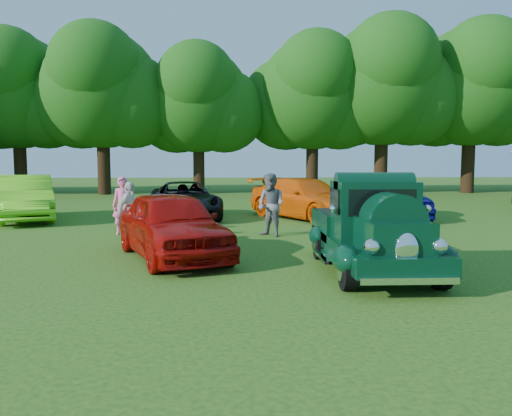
{
  "coord_description": "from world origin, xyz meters",
  "views": [
    {
      "loc": [
        -1.47,
        -10.34,
        2.17
      ],
      "look_at": [
        -0.96,
        1.19,
        1.1
      ],
      "focal_mm": 35.0,
      "sensor_mm": 36.0,
      "label": 1
    }
  ],
  "objects_px": {
    "back_car_orange": "(306,198)",
    "back_car_black": "(184,200)",
    "spectator_grey": "(271,205)",
    "red_convertible": "(172,224)",
    "back_car_lime": "(26,198)",
    "hero_pickup": "(370,232)",
    "spectator_pink": "(123,206)",
    "spectator_white": "(129,211)",
    "back_car_blue": "(393,197)"
  },
  "relations": [
    {
      "from": "back_car_blue",
      "to": "back_car_orange",
      "type": "bearing_deg",
      "value": -177.19
    },
    {
      "from": "back_car_lime",
      "to": "spectator_white",
      "type": "relative_size",
      "value": 3.13
    },
    {
      "from": "hero_pickup",
      "to": "spectator_pink",
      "type": "xyz_separation_m",
      "value": [
        -6.03,
        5.26,
        0.09
      ]
    },
    {
      "from": "red_convertible",
      "to": "back_car_blue",
      "type": "bearing_deg",
      "value": 23.03
    },
    {
      "from": "red_convertible",
      "to": "spectator_white",
      "type": "height_order",
      "value": "spectator_white"
    },
    {
      "from": "red_convertible",
      "to": "spectator_white",
      "type": "relative_size",
      "value": 2.74
    },
    {
      "from": "hero_pickup",
      "to": "red_convertible",
      "type": "relative_size",
      "value": 1.03
    },
    {
      "from": "back_car_orange",
      "to": "spectator_pink",
      "type": "height_order",
      "value": "spectator_pink"
    },
    {
      "from": "spectator_white",
      "to": "back_car_orange",
      "type": "bearing_deg",
      "value": -24.43
    },
    {
      "from": "red_convertible",
      "to": "back_car_orange",
      "type": "bearing_deg",
      "value": 38.91
    },
    {
      "from": "red_convertible",
      "to": "back_car_lime",
      "type": "xyz_separation_m",
      "value": [
        -6.32,
        7.55,
        0.08
      ]
    },
    {
      "from": "hero_pickup",
      "to": "back_car_black",
      "type": "bearing_deg",
      "value": 116.03
    },
    {
      "from": "spectator_white",
      "to": "red_convertible",
      "type": "bearing_deg",
      "value": -126.77
    },
    {
      "from": "back_car_black",
      "to": "red_convertible",
      "type": "bearing_deg",
      "value": -98.77
    },
    {
      "from": "hero_pickup",
      "to": "back_car_black",
      "type": "distance_m",
      "value": 10.54
    },
    {
      "from": "back_car_lime",
      "to": "red_convertible",
      "type": "bearing_deg",
      "value": -73.07
    },
    {
      "from": "red_convertible",
      "to": "back_car_blue",
      "type": "distance_m",
      "value": 10.86
    },
    {
      "from": "hero_pickup",
      "to": "back_car_black",
      "type": "xyz_separation_m",
      "value": [
        -4.62,
        9.47,
        -0.07
      ]
    },
    {
      "from": "back_car_lime",
      "to": "back_car_blue",
      "type": "distance_m",
      "value": 13.9
    },
    {
      "from": "hero_pickup",
      "to": "spectator_white",
      "type": "height_order",
      "value": "hero_pickup"
    },
    {
      "from": "back_car_blue",
      "to": "spectator_pink",
      "type": "relative_size",
      "value": 2.79
    },
    {
      "from": "back_car_lime",
      "to": "back_car_orange",
      "type": "distance_m",
      "value": 10.48
    },
    {
      "from": "red_convertible",
      "to": "back_car_lime",
      "type": "bearing_deg",
      "value": 107.17
    },
    {
      "from": "spectator_grey",
      "to": "spectator_white",
      "type": "height_order",
      "value": "spectator_grey"
    },
    {
      "from": "back_car_orange",
      "to": "back_car_black",
      "type": "bearing_deg",
      "value": 144.69
    },
    {
      "from": "back_car_orange",
      "to": "spectator_grey",
      "type": "xyz_separation_m",
      "value": [
        -1.67,
        -4.53,
        0.14
      ]
    },
    {
      "from": "hero_pickup",
      "to": "back_car_orange",
      "type": "bearing_deg",
      "value": 89.78
    },
    {
      "from": "back_car_black",
      "to": "spectator_grey",
      "type": "height_order",
      "value": "spectator_grey"
    },
    {
      "from": "back_car_lime",
      "to": "spectator_grey",
      "type": "bearing_deg",
      "value": -49.43
    },
    {
      "from": "back_car_lime",
      "to": "back_car_orange",
      "type": "height_order",
      "value": "back_car_lime"
    },
    {
      "from": "back_car_black",
      "to": "back_car_lime",
      "type": "bearing_deg",
      "value": 171.65
    },
    {
      "from": "back_car_black",
      "to": "spectator_white",
      "type": "relative_size",
      "value": 3.12
    },
    {
      "from": "back_car_blue",
      "to": "spectator_white",
      "type": "relative_size",
      "value": 2.96
    },
    {
      "from": "spectator_white",
      "to": "hero_pickup",
      "type": "bearing_deg",
      "value": -102.86
    },
    {
      "from": "back_car_black",
      "to": "back_car_orange",
      "type": "xyz_separation_m",
      "value": [
        4.66,
        -0.25,
        0.07
      ]
    },
    {
      "from": "back_car_black",
      "to": "spectator_grey",
      "type": "distance_m",
      "value": 5.64
    },
    {
      "from": "back_car_black",
      "to": "spectator_pink",
      "type": "bearing_deg",
      "value": -120.87
    },
    {
      "from": "back_car_lime",
      "to": "hero_pickup",
      "type": "bearing_deg",
      "value": -63.96
    },
    {
      "from": "red_convertible",
      "to": "back_car_blue",
      "type": "relative_size",
      "value": 0.92
    },
    {
      "from": "back_car_blue",
      "to": "spectator_grey",
      "type": "bearing_deg",
      "value": -136.34
    },
    {
      "from": "spectator_grey",
      "to": "red_convertible",
      "type": "bearing_deg",
      "value": -81.63
    },
    {
      "from": "hero_pickup",
      "to": "spectator_pink",
      "type": "bearing_deg",
      "value": 138.89
    },
    {
      "from": "spectator_pink",
      "to": "spectator_grey",
      "type": "height_order",
      "value": "spectator_grey"
    },
    {
      "from": "red_convertible",
      "to": "spectator_pink",
      "type": "distance_m",
      "value": 4.21
    },
    {
      "from": "hero_pickup",
      "to": "back_car_blue",
      "type": "height_order",
      "value": "hero_pickup"
    },
    {
      "from": "red_convertible",
      "to": "back_car_black",
      "type": "bearing_deg",
      "value": 70.85
    },
    {
      "from": "hero_pickup",
      "to": "spectator_grey",
      "type": "xyz_separation_m",
      "value": [
        -1.64,
        4.69,
        0.14
      ]
    },
    {
      "from": "red_convertible",
      "to": "spectator_white",
      "type": "xyz_separation_m",
      "value": [
        -1.48,
        2.54,
        0.05
      ]
    },
    {
      "from": "back_car_blue",
      "to": "back_car_black",
      "type": "bearing_deg",
      "value": -179.72
    },
    {
      "from": "back_car_lime",
      "to": "spectator_white",
      "type": "xyz_separation_m",
      "value": [
        4.85,
        -5.01,
        -0.03
      ]
    }
  ]
}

